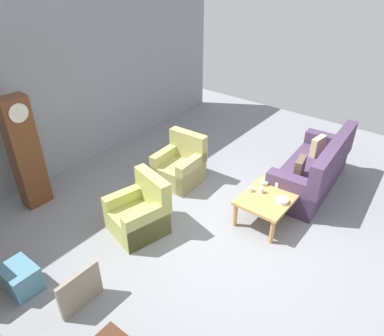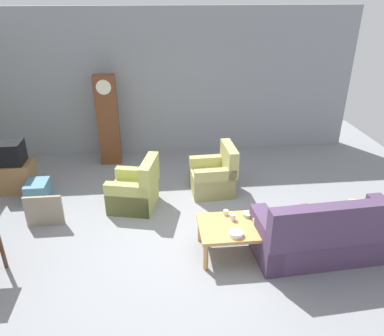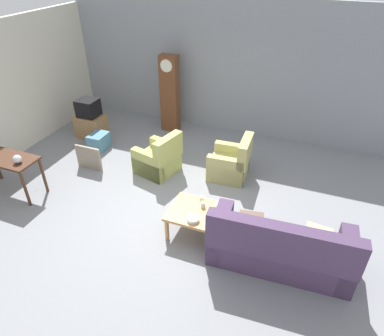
{
  "view_description": "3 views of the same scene",
  "coord_description": "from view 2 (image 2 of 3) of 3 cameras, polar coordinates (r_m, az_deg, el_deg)",
  "views": [
    {
      "loc": [
        -3.7,
        -2.29,
        3.85
      ],
      "look_at": [
        0.08,
        0.67,
        0.89
      ],
      "focal_mm": 33.74,
      "sensor_mm": 36.0,
      "label": 1
    },
    {
      "loc": [
        -0.35,
        -4.74,
        3.55
      ],
      "look_at": [
        0.2,
        0.6,
        0.93
      ],
      "focal_mm": 34.93,
      "sensor_mm": 36.0,
      "label": 2
    },
    {
      "loc": [
        2.15,
        -4.42,
        4.15
      ],
      "look_at": [
        0.22,
        0.51,
        0.66
      ],
      "focal_mm": 32.1,
      "sensor_mm": 36.0,
      "label": 3
    }
  ],
  "objects": [
    {
      "name": "tv_crt",
      "position": [
        7.7,
        -26.09,
        2.09
      ],
      "size": [
        0.48,
        0.44,
        0.42
      ],
      "primitive_type": "cube",
      "color": "black",
      "rests_on": "tv_stand_cabinet"
    },
    {
      "name": "garage_door_wall",
      "position": [
        8.57,
        -3.49,
        12.82
      ],
      "size": [
        8.4,
        0.16,
        3.2
      ],
      "primitive_type": "cube",
      "color": "gray",
      "rests_on": "ground_plane"
    },
    {
      "name": "cup_white_porcelain",
      "position": [
        5.48,
        9.63,
        -8.0
      ],
      "size": [
        0.07,
        0.07,
        0.09
      ],
      "primitive_type": "cylinder",
      "color": "white",
      "rests_on": "coffee_table_wood"
    },
    {
      "name": "armchair_olive_near",
      "position": [
        6.65,
        -8.64,
        -3.52
      ],
      "size": [
        0.95,
        0.93,
        0.92
      ],
      "color": "tan",
      "rests_on": "ground_plane"
    },
    {
      "name": "coffee_table_wood",
      "position": [
        5.47,
        6.15,
        -9.33
      ],
      "size": [
        0.96,
        0.76,
        0.47
      ],
      "color": "tan",
      "rests_on": "ground_plane"
    },
    {
      "name": "grandfather_clock",
      "position": [
        8.21,
        -12.72,
        7.12
      ],
      "size": [
        0.44,
        0.3,
        1.94
      ],
      "color": "brown",
      "rests_on": "ground_plane"
    },
    {
      "name": "framed_picture_leaning",
      "position": [
        6.54,
        -21.67,
        -6.13
      ],
      "size": [
        0.6,
        0.05,
        0.54
      ],
      "primitive_type": "cube",
      "color": "gray",
      "rests_on": "ground_plane"
    },
    {
      "name": "bowl_white_stacked",
      "position": [
        5.22,
        6.75,
        -9.93
      ],
      "size": [
        0.2,
        0.2,
        0.06
      ],
      "primitive_type": "cylinder",
      "color": "white",
      "rests_on": "coffee_table_wood"
    },
    {
      "name": "storage_box_blue",
      "position": [
        7.37,
        -22.45,
        -3.31
      ],
      "size": [
        0.37,
        0.48,
        0.37
      ],
      "primitive_type": "cube",
      "color": "teal",
      "rests_on": "ground_plane"
    },
    {
      "name": "couch_floral",
      "position": [
        5.76,
        20.24,
        -9.57
      ],
      "size": [
        2.15,
        1.0,
        1.04
      ],
      "color": "#4C3856",
      "rests_on": "ground_plane"
    },
    {
      "name": "cup_cream_tall",
      "position": [
        5.63,
        5.18,
        -6.78
      ],
      "size": [
        0.08,
        0.08,
        0.08
      ],
      "primitive_type": "cylinder",
      "color": "beige",
      "rests_on": "coffee_table_wood"
    },
    {
      "name": "ground_plane",
      "position": [
        5.93,
        -1.35,
        -10.76
      ],
      "size": [
        10.4,
        10.4,
        0.0
      ],
      "primitive_type": "plane",
      "color": "gray"
    },
    {
      "name": "tv_stand_cabinet",
      "position": [
        7.89,
        -25.4,
        -1.16
      ],
      "size": [
        0.68,
        0.52,
        0.56
      ],
      "primitive_type": "cube",
      "color": "#997047",
      "rests_on": "ground_plane"
    },
    {
      "name": "bowl_shallow_green",
      "position": [
        5.66,
        8.51,
        -7.01
      ],
      "size": [
        0.16,
        0.16,
        0.05
      ],
      "primitive_type": "cylinder",
      "color": "#B2C69E",
      "rests_on": "coffee_table_wood"
    },
    {
      "name": "armchair_olive_far",
      "position": [
        7.07,
        3.44,
        -1.33
      ],
      "size": [
        0.82,
        0.8,
        0.92
      ],
      "color": "tan",
      "rests_on": "ground_plane"
    },
    {
      "name": "cup_blue_rimmed",
      "position": [
        5.52,
        6.25,
        -7.5
      ],
      "size": [
        0.08,
        0.08,
        0.1
      ],
      "primitive_type": "cylinder",
      "color": "silver",
      "rests_on": "coffee_table_wood"
    }
  ]
}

